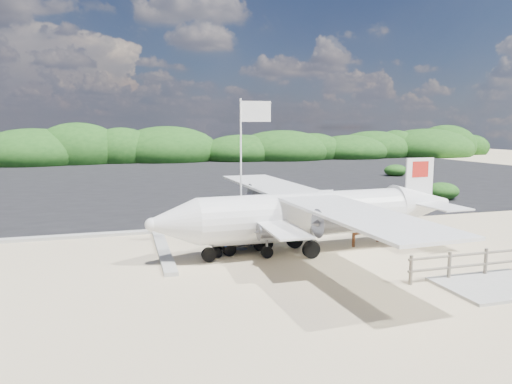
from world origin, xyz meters
TOP-DOWN VIEW (x-y plane):
  - ground at (0.00, 0.00)m, footprint 160.00×160.00m
  - asphalt_apron at (0.00, 30.00)m, footprint 90.00×50.00m
  - lagoon at (-9.00, 1.50)m, footprint 9.00×7.00m
  - walkway_pad at (5.50, -6.00)m, footprint 3.50×2.50m
  - vegetation_band at (0.00, 55.00)m, footprint 124.00×8.00m
  - fence at (6.00, -5.00)m, footprint 6.40×2.00m
  - baggage_cart at (-1.25, 0.71)m, footprint 2.81×2.05m
  - flagpole at (-1.25, 0.90)m, footprint 1.31×0.65m
  - signboard at (4.27, 0.12)m, footprint 1.77×0.76m
  - crew_a at (-1.99, 2.34)m, footprint 0.61×0.48m
  - crew_b at (0.21, 4.47)m, footprint 0.83×0.66m
  - crew_c at (-0.58, 1.42)m, footprint 1.21×0.88m
  - aircraft_large at (9.51, 22.18)m, footprint 16.89×16.89m
  - aircraft_small at (-8.45, 31.99)m, footprint 6.90×6.90m

SIDE VIEW (x-z plane):
  - ground at x=0.00m, z-range 0.00..0.00m
  - asphalt_apron at x=0.00m, z-range -0.02..0.02m
  - lagoon at x=-9.00m, z-range -0.20..0.20m
  - walkway_pad at x=5.50m, z-range -0.05..0.05m
  - vegetation_band at x=0.00m, z-range -2.20..2.20m
  - fence at x=6.00m, z-range -0.55..0.55m
  - baggage_cart at x=-1.25m, z-range -0.63..0.63m
  - flagpole at x=-1.25m, z-range -3.17..3.17m
  - signboard at x=4.27m, z-range -0.75..0.75m
  - aircraft_large at x=9.51m, z-range -2.42..2.42m
  - aircraft_small at x=-8.45m, z-range -1.22..1.22m
  - crew_a at x=-1.99m, z-range 0.00..1.49m
  - crew_b at x=0.21m, z-range 0.00..1.65m
  - crew_c at x=-0.58m, z-range 0.00..1.90m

